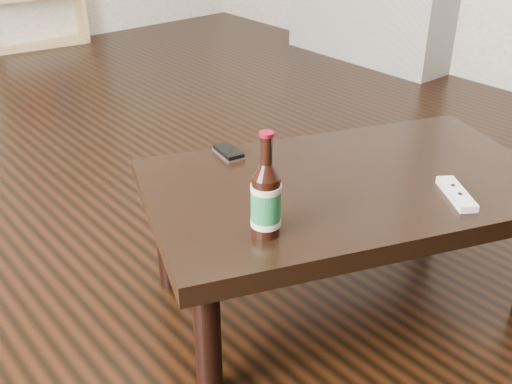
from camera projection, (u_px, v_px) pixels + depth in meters
floor at (174, 261)px, 2.06m from camera, size 5.00×6.00×0.01m
coffee_table at (348, 197)px, 1.70m from camera, size 1.28×1.01×0.42m
beer_bottle at (266, 200)px, 1.39m from camera, size 0.07×0.07×0.26m
phone at (229, 152)px, 1.81m from camera, size 0.08×0.12×0.02m
remote at (456, 194)px, 1.58m from camera, size 0.14×0.17×0.02m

